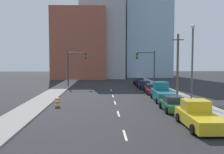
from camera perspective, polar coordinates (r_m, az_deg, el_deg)
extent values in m
cube|color=gray|center=(54.80, -10.00, -1.31)|extent=(3.02, 89.94, 0.14)
cube|color=gray|center=(55.29, 8.49, -1.25)|extent=(3.02, 89.94, 0.14)
cube|color=beige|center=(17.24, 2.98, -13.09)|extent=(0.16, 2.40, 0.01)
cube|color=beige|center=(23.67, 1.47, -8.37)|extent=(0.16, 2.40, 0.01)
cube|color=beige|center=(29.56, 0.69, -5.88)|extent=(0.16, 2.40, 0.01)
cube|color=beige|center=(34.90, 0.21, -4.36)|extent=(0.16, 2.40, 0.01)
cube|color=beige|center=(41.73, -0.21, -2.99)|extent=(0.16, 2.40, 0.01)
cube|color=#9E513D|center=(70.65, -7.24, 7.30)|extent=(14.00, 16.00, 18.40)
cube|color=#A8A8AD|center=(74.66, -2.27, 9.81)|extent=(12.00, 20.00, 25.34)
cube|color=#99B7CC|center=(80.33, 7.45, 12.60)|extent=(13.00, 20.00, 34.33)
cylinder|color=#38383D|center=(46.55, -10.03, 1.84)|extent=(0.24, 0.24, 6.76)
cylinder|color=#38383D|center=(46.35, -8.07, 5.53)|extent=(3.25, 0.16, 0.16)
cube|color=#194C1E|center=(46.21, -6.05, 4.77)|extent=(0.34, 0.32, 1.10)
cylinder|color=#4C0C0C|center=(46.04, -6.06, 5.20)|extent=(0.22, 0.04, 0.22)
cylinder|color=yellow|center=(46.04, -6.06, 4.78)|extent=(0.22, 0.04, 0.22)
cylinder|color=#0C3F14|center=(46.03, -6.06, 4.35)|extent=(0.22, 0.04, 0.22)
cylinder|color=#38383D|center=(47.17, 9.64, 1.87)|extent=(0.24, 0.24, 6.76)
cylinder|color=#38383D|center=(46.84, 7.73, 5.52)|extent=(3.25, 0.16, 0.16)
cube|color=#194C1E|center=(46.57, 5.74, 4.77)|extent=(0.34, 0.32, 1.10)
cylinder|color=#4C0C0C|center=(46.41, 5.78, 5.19)|extent=(0.22, 0.04, 0.22)
cylinder|color=yellow|center=(46.40, 5.77, 4.77)|extent=(0.22, 0.04, 0.22)
cylinder|color=#0C3F14|center=(46.40, 5.77, 4.35)|extent=(0.22, 0.04, 0.22)
cylinder|color=brown|center=(36.23, 14.77, 2.67)|extent=(0.32, 0.32, 8.64)
cube|color=brown|center=(36.33, 14.87, 8.23)|extent=(1.60, 0.14, 0.14)
cylinder|color=orange|center=(27.67, -12.32, -6.46)|extent=(0.56, 0.56, 0.19)
cylinder|color=white|center=(27.64, -12.33, -6.07)|extent=(0.56, 0.56, 0.19)
cylinder|color=orange|center=(27.60, -12.34, -5.69)|extent=(0.56, 0.56, 0.19)
cylinder|color=white|center=(27.57, -12.34, -5.30)|extent=(0.56, 0.56, 0.19)
cylinder|color=orange|center=(27.54, -12.35, -4.91)|extent=(0.56, 0.56, 0.19)
cylinder|color=#4C4C51|center=(29.38, 17.85, 2.25)|extent=(0.20, 0.20, 8.56)
sphere|color=white|center=(29.60, 18.04, 10.99)|extent=(0.44, 0.44, 0.44)
cube|color=gold|center=(19.95, 19.34, -9.09)|extent=(2.27, 5.71, 0.87)
cube|color=gold|center=(20.56, 18.56, -6.20)|extent=(1.93, 1.74, 0.87)
cylinder|color=black|center=(21.30, 14.81, -8.93)|extent=(0.23, 0.71, 0.71)
cylinder|color=black|center=(22.00, 20.44, -8.64)|extent=(0.23, 0.71, 0.71)
cylinder|color=black|center=(18.05, 17.94, -11.34)|extent=(0.23, 0.71, 0.71)
cube|color=#1E6033|center=(25.57, 13.73, -6.38)|extent=(1.88, 4.33, 0.67)
cube|color=#1E2838|center=(25.46, 13.75, -4.95)|extent=(1.64, 1.96, 0.62)
cylinder|color=black|center=(26.65, 10.96, -6.33)|extent=(0.23, 0.66, 0.66)
cylinder|color=black|center=(27.13, 14.91, -6.20)|extent=(0.23, 0.66, 0.66)
cylinder|color=black|center=(24.10, 12.38, -7.44)|extent=(0.23, 0.66, 0.66)
cylinder|color=black|center=(24.63, 16.71, -7.27)|extent=(0.23, 0.66, 0.66)
cube|color=#196B75|center=(31.53, 11.35, -4.05)|extent=(2.23, 6.32, 1.07)
cube|color=#196B75|center=(32.31, 11.07, -1.99)|extent=(1.79, 1.95, 1.02)
cylinder|color=black|center=(33.30, 9.02, -4.29)|extent=(0.25, 0.62, 0.61)
cylinder|color=black|center=(33.66, 12.40, -4.24)|extent=(0.25, 0.62, 0.61)
cylinder|color=black|center=(29.53, 10.14, -5.36)|extent=(0.25, 0.62, 0.61)
cylinder|color=black|center=(29.93, 13.94, -5.29)|extent=(0.25, 0.62, 0.61)
cube|color=red|center=(37.92, 9.08, -2.99)|extent=(1.91, 4.65, 0.64)
cube|color=#1E2838|center=(37.85, 9.09, -2.05)|extent=(1.59, 2.12, 0.60)
cylinder|color=black|center=(39.21, 7.49, -3.00)|extent=(0.25, 0.67, 0.66)
cylinder|color=black|center=(39.47, 10.04, -2.98)|extent=(0.25, 0.67, 0.66)
cylinder|color=black|center=(36.42, 8.04, -3.54)|extent=(0.25, 0.67, 0.66)
cylinder|color=black|center=(36.70, 10.78, -3.51)|extent=(0.25, 0.67, 0.66)
cube|color=#141E47|center=(43.83, 7.38, -2.04)|extent=(2.02, 4.76, 0.62)
cube|color=#1E2838|center=(43.77, 7.39, -1.25)|extent=(1.68, 2.18, 0.59)
cylinder|color=black|center=(45.07, 5.82, -2.06)|extent=(0.25, 0.69, 0.68)
cylinder|color=black|center=(45.46, 8.13, -2.03)|extent=(0.25, 0.69, 0.68)
cylinder|color=black|center=(42.25, 6.57, -2.47)|extent=(0.25, 0.69, 0.68)
cylinder|color=black|center=(42.66, 9.02, -2.43)|extent=(0.25, 0.69, 0.68)
cube|color=black|center=(50.22, 6.22, -1.25)|extent=(1.81, 4.24, 0.64)
cube|color=#1E2838|center=(50.17, 6.22, -0.54)|extent=(1.57, 1.92, 0.61)
cylinder|color=black|center=(51.41, 5.00, -1.29)|extent=(0.23, 0.72, 0.71)
cylinder|color=black|center=(51.66, 7.02, -1.28)|extent=(0.23, 0.72, 0.71)
cylinder|color=black|center=(48.82, 5.36, -1.58)|extent=(0.23, 0.72, 0.71)
cylinder|color=black|center=(49.08, 7.49, -1.56)|extent=(0.23, 0.72, 0.71)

